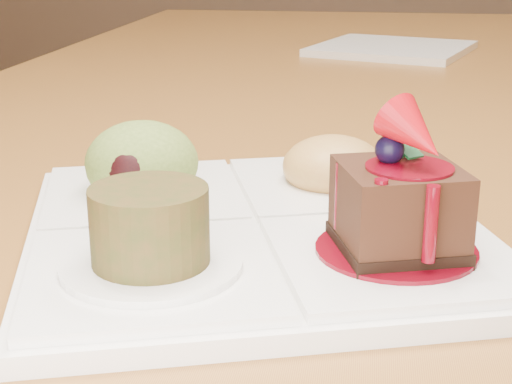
# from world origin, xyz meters

# --- Properties ---
(dining_table) EXTENTS (1.00, 1.80, 0.75)m
(dining_table) POSITION_xyz_m (0.00, 0.00, 0.68)
(dining_table) COLOR olive
(dining_table) RESTS_ON ground
(sampler_plate) EXTENTS (0.36, 0.36, 0.11)m
(sampler_plate) POSITION_xyz_m (-0.04, -0.67, 0.77)
(sampler_plate) COLOR white
(sampler_plate) RESTS_ON dining_table
(second_plate) EXTENTS (0.30, 0.30, 0.01)m
(second_plate) POSITION_xyz_m (0.06, 0.21, 0.76)
(second_plate) COLOR white
(second_plate) RESTS_ON dining_table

